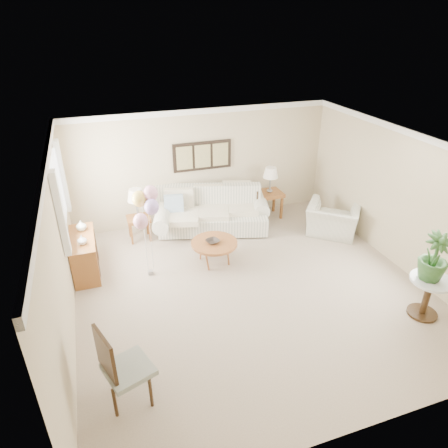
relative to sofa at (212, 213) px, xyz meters
name	(u,v)px	position (x,y,z in m)	size (l,w,h in m)	color
ground_plane	(250,288)	(-0.03, -2.37, -0.38)	(6.00, 6.00, 0.00)	tan
room_shell	(245,205)	(-0.14, -2.28, 1.24)	(6.04, 6.04, 2.60)	#C8B891
wall_art_triptych	(202,156)	(-0.03, 0.59, 1.17)	(1.35, 0.06, 0.65)	black
sofa	(212,213)	(0.00, 0.00, 0.00)	(2.89, 1.61, 0.97)	silver
end_table_left	(139,221)	(-1.64, 0.05, 0.06)	(0.49, 0.44, 0.53)	brown
end_table_right	(269,196)	(1.48, 0.17, 0.15)	(0.58, 0.53, 0.64)	brown
lamp_left	(136,196)	(-1.64, 0.05, 0.64)	(0.37, 0.37, 0.65)	gray
lamp_right	(271,173)	(1.48, 0.17, 0.72)	(0.35, 0.35, 0.61)	gray
coffee_table	(214,244)	(-0.39, -1.36, 0.04)	(0.91, 0.91, 0.46)	#965733
decor_bowl	(213,241)	(-0.42, -1.38, 0.11)	(0.25, 0.25, 0.06)	#2D251F
armchair	(333,220)	(2.44, -1.10, -0.03)	(1.08, 0.94, 0.70)	silver
side_table	(429,288)	(2.37, -3.95, 0.14)	(0.65, 0.65, 0.70)	silver
potted_plant	(434,257)	(2.33, -3.91, 0.71)	(0.44, 0.44, 0.79)	#24511F
accent_chair	(121,366)	(-2.43, -4.02, 0.19)	(0.69, 0.69, 1.11)	gray
credenza	(85,255)	(-2.79, -0.87, -0.01)	(0.46, 1.20, 0.74)	brown
vase_white	(82,240)	(-2.77, -1.12, 0.44)	(0.17, 0.17, 0.17)	silver
vase_sage	(81,225)	(-2.77, -0.58, 0.46)	(0.19, 0.19, 0.20)	beige
balloon_cluster	(146,206)	(-1.62, -1.35, 1.04)	(0.50, 0.47, 1.75)	gray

